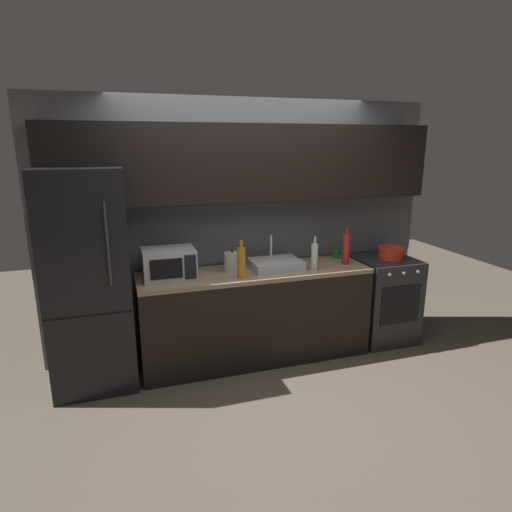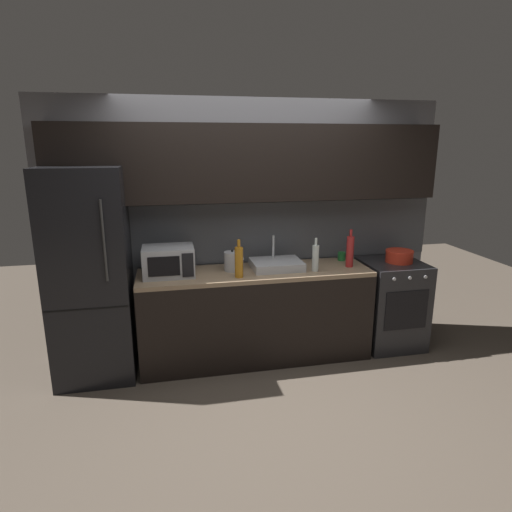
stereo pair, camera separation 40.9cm
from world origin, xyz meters
The scene contains 13 objects.
ground_plane centered at (0.00, 0.00, 0.00)m, with size 10.00×10.00×0.00m, color #4C4238.
back_wall centered at (0.00, 1.20, 1.55)m, with size 3.95×0.44×2.50m.
counter_run centered at (0.00, 0.90, 0.45)m, with size 2.21×0.60×0.90m.
refrigerator centered at (-1.49, 0.90, 0.95)m, with size 0.68×0.69×1.90m.
oven_range centered at (1.45, 0.90, 0.45)m, with size 0.60×0.62×0.90m.
microwave centered at (-0.81, 0.92, 1.04)m, with size 0.46×0.35×0.27m.
sink_basin centered at (0.22, 0.93, 0.94)m, with size 0.48×0.38×0.30m.
kettle centered at (-0.21, 0.95, 0.99)m, with size 0.19×0.16×0.21m.
wine_bottle_amber centered at (-0.19, 0.73, 1.04)m, with size 0.08×0.08×0.35m.
wine_bottle_clear centered at (0.55, 0.78, 1.03)m, with size 0.06×0.06×0.32m.
wine_bottle_red centered at (0.93, 0.85, 1.06)m, with size 0.07×0.07×0.37m.
mug_green centered at (0.95, 1.09, 0.94)m, with size 0.08×0.08×0.09m, color #1E6B2D.
cooking_pot centered at (1.50, 0.90, 0.96)m, with size 0.28×0.28×0.12m.
Camera 1 is at (-1.20, -2.87, 2.08)m, focal length 30.41 mm.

